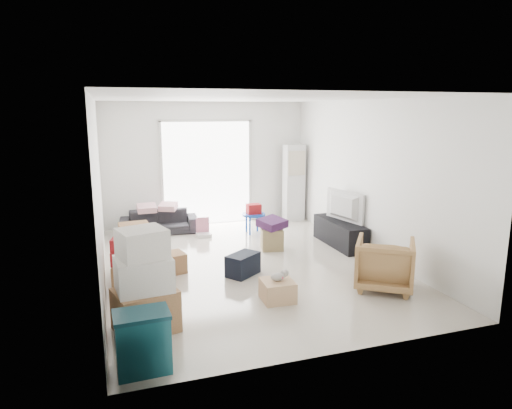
{
  "coord_description": "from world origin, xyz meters",
  "views": [
    {
      "loc": [
        -2.13,
        -6.9,
        2.53
      ],
      "look_at": [
        0.22,
        0.2,
        0.97
      ],
      "focal_mm": 32.0,
      "sensor_mm": 36.0,
      "label": 1
    }
  ],
  "objects_px": {
    "television": "(340,218)",
    "kids_table": "(254,213)",
    "armchair": "(385,261)",
    "wood_crate": "(278,290)",
    "ac_tower": "(294,183)",
    "sofa": "(159,218)",
    "ottoman": "(272,239)",
    "storage_bins": "(143,342)",
    "tv_console": "(340,233)"
  },
  "relations": [
    {
      "from": "television",
      "to": "kids_table",
      "type": "relative_size",
      "value": 1.59
    },
    {
      "from": "armchair",
      "to": "wood_crate",
      "type": "xyz_separation_m",
      "value": [
        -1.6,
        0.08,
        -0.26
      ]
    },
    {
      "from": "armchair",
      "to": "wood_crate",
      "type": "distance_m",
      "value": 1.63
    },
    {
      "from": "kids_table",
      "to": "wood_crate",
      "type": "relative_size",
      "value": 1.47
    },
    {
      "from": "ac_tower",
      "to": "sofa",
      "type": "relative_size",
      "value": 1.11
    },
    {
      "from": "ottoman",
      "to": "television",
      "type": "bearing_deg",
      "value": -7.26
    },
    {
      "from": "television",
      "to": "kids_table",
      "type": "bearing_deg",
      "value": 31.32
    },
    {
      "from": "storage_bins",
      "to": "wood_crate",
      "type": "bearing_deg",
      "value": 32.07
    },
    {
      "from": "armchair",
      "to": "storage_bins",
      "type": "relative_size",
      "value": 1.32
    },
    {
      "from": "sofa",
      "to": "kids_table",
      "type": "height_order",
      "value": "kids_table"
    },
    {
      "from": "tv_console",
      "to": "kids_table",
      "type": "bearing_deg",
      "value": 134.12
    },
    {
      "from": "sofa",
      "to": "storage_bins",
      "type": "height_order",
      "value": "sofa"
    },
    {
      "from": "television",
      "to": "ottoman",
      "type": "distance_m",
      "value": 1.36
    },
    {
      "from": "ottoman",
      "to": "sofa",
      "type": "bearing_deg",
      "value": 135.3
    },
    {
      "from": "storage_bins",
      "to": "tv_console",
      "type": "bearing_deg",
      "value": 39.29
    },
    {
      "from": "sofa",
      "to": "ottoman",
      "type": "bearing_deg",
      "value": -39.57
    },
    {
      "from": "armchair",
      "to": "ottoman",
      "type": "relative_size",
      "value": 2.08
    },
    {
      "from": "tv_console",
      "to": "sofa",
      "type": "relative_size",
      "value": 0.9
    },
    {
      "from": "television",
      "to": "sofa",
      "type": "distance_m",
      "value": 3.73
    },
    {
      "from": "wood_crate",
      "to": "television",
      "type": "bearing_deg",
      "value": 44.8
    },
    {
      "from": "television",
      "to": "ottoman",
      "type": "bearing_deg",
      "value": 69.95
    },
    {
      "from": "ottoman",
      "to": "wood_crate",
      "type": "height_order",
      "value": "ottoman"
    },
    {
      "from": "ac_tower",
      "to": "ottoman",
      "type": "bearing_deg",
      "value": -122.56
    },
    {
      "from": "ottoman",
      "to": "ac_tower",
      "type": "bearing_deg",
      "value": 57.44
    },
    {
      "from": "armchair",
      "to": "ottoman",
      "type": "distance_m",
      "value": 2.44
    },
    {
      "from": "tv_console",
      "to": "kids_table",
      "type": "distance_m",
      "value": 1.86
    },
    {
      "from": "sofa",
      "to": "armchair",
      "type": "relative_size",
      "value": 1.96
    },
    {
      "from": "ottoman",
      "to": "storage_bins",
      "type": "bearing_deg",
      "value": -127.64
    },
    {
      "from": "wood_crate",
      "to": "kids_table",
      "type": "bearing_deg",
      "value": 77.32
    },
    {
      "from": "ottoman",
      "to": "kids_table",
      "type": "relative_size",
      "value": 0.63
    },
    {
      "from": "wood_crate",
      "to": "armchair",
      "type": "bearing_deg",
      "value": -2.89
    },
    {
      "from": "sofa",
      "to": "ottoman",
      "type": "distance_m",
      "value": 2.59
    },
    {
      "from": "armchair",
      "to": "kids_table",
      "type": "relative_size",
      "value": 1.3
    },
    {
      "from": "television",
      "to": "wood_crate",
      "type": "height_order",
      "value": "television"
    },
    {
      "from": "storage_bins",
      "to": "kids_table",
      "type": "distance_m",
      "value": 5.22
    },
    {
      "from": "television",
      "to": "wood_crate",
      "type": "relative_size",
      "value": 2.34
    },
    {
      "from": "ac_tower",
      "to": "armchair",
      "type": "relative_size",
      "value": 2.17
    },
    {
      "from": "armchair",
      "to": "ac_tower",
      "type": "bearing_deg",
      "value": -59.86
    },
    {
      "from": "tv_console",
      "to": "armchair",
      "type": "bearing_deg",
      "value": -101.69
    },
    {
      "from": "ac_tower",
      "to": "kids_table",
      "type": "xyz_separation_m",
      "value": [
        -1.24,
        -0.81,
        -0.44
      ]
    },
    {
      "from": "storage_bins",
      "to": "wood_crate",
      "type": "xyz_separation_m",
      "value": [
        1.86,
        1.17,
        -0.17
      ]
    },
    {
      "from": "sofa",
      "to": "wood_crate",
      "type": "height_order",
      "value": "sofa"
    },
    {
      "from": "ac_tower",
      "to": "sofa",
      "type": "height_order",
      "value": "ac_tower"
    },
    {
      "from": "armchair",
      "to": "kids_table",
      "type": "bearing_deg",
      "value": -40.76
    },
    {
      "from": "ac_tower",
      "to": "storage_bins",
      "type": "height_order",
      "value": "ac_tower"
    },
    {
      "from": "sofa",
      "to": "kids_table",
      "type": "xyz_separation_m",
      "value": [
        1.87,
        -0.66,
        0.13
      ]
    },
    {
      "from": "ac_tower",
      "to": "armchair",
      "type": "height_order",
      "value": "ac_tower"
    },
    {
      "from": "tv_console",
      "to": "television",
      "type": "bearing_deg",
      "value": -90.0
    },
    {
      "from": "television",
      "to": "sofa",
      "type": "xyz_separation_m",
      "value": [
        -3.15,
        1.99,
        -0.23
      ]
    },
    {
      "from": "armchair",
      "to": "television",
      "type": "bearing_deg",
      "value": -66.35
    }
  ]
}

